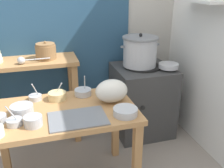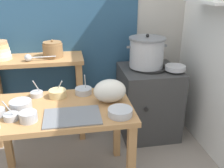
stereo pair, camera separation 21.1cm
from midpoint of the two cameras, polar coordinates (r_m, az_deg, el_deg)
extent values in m
cube|color=#B2ADA3|center=(2.82, -6.74, 15.60)|extent=(4.40, 0.10, 2.60)
cube|color=navy|center=(2.75, -12.12, 16.16)|extent=(1.90, 0.02, 2.10)
cube|color=silver|center=(2.48, 23.20, 16.65)|extent=(0.20, 0.56, 0.02)
cube|color=#B27F4C|center=(1.98, -8.55, -5.73)|extent=(1.10, 0.66, 0.04)
cube|color=#B27F4C|center=(2.01, 7.44, -17.40)|extent=(0.06, 0.06, 0.68)
cube|color=#B27F4C|center=(2.45, -20.27, -10.81)|extent=(0.06, 0.06, 0.68)
cube|color=#B27F4C|center=(2.45, 3.59, -9.23)|extent=(0.06, 0.06, 0.68)
cube|color=#B27F4C|center=(2.64, -14.77, 5.24)|extent=(0.96, 0.40, 0.04)
cube|color=#B27F4C|center=(2.66, -4.77, -4.38)|extent=(0.06, 0.06, 0.86)
cube|color=#B27F4C|center=(3.00, -21.94, -2.82)|extent=(0.06, 0.06, 0.86)
cube|color=#B27F4C|center=(2.93, -5.34, -1.79)|extent=(0.06, 0.06, 0.86)
cube|color=#383838|center=(2.85, 10.20, -3.89)|extent=(0.60, 0.60, 0.76)
cylinder|color=black|center=(2.70, 10.75, 3.55)|extent=(0.36, 0.36, 0.02)
cylinder|color=black|center=(2.53, 10.04, -5.68)|extent=(0.04, 0.02, 0.04)
cylinder|color=#B7BABF|center=(2.66, 10.03, 6.78)|extent=(0.35, 0.35, 0.29)
cylinder|color=slate|center=(2.63, 10.25, 10.00)|extent=(0.37, 0.37, 0.02)
sphere|color=black|center=(2.62, 10.29, 10.60)|extent=(0.04, 0.04, 0.04)
cube|color=slate|center=(2.59, 6.09, 8.18)|extent=(0.04, 0.02, 0.02)
cube|color=slate|center=(2.72, 13.98, 8.33)|extent=(0.04, 0.02, 0.02)
cylinder|color=olive|center=(2.61, -10.86, 7.36)|extent=(0.20, 0.20, 0.13)
cylinder|color=olive|center=(2.59, -10.98, 9.01)|extent=(0.18, 0.18, 0.02)
sphere|color=olive|center=(2.58, -11.02, 9.49)|extent=(0.02, 0.02, 0.02)
cylinder|color=beige|center=(2.68, -21.42, 5.54)|extent=(0.19, 0.19, 0.03)
cylinder|color=silver|center=(2.67, -21.54, 6.30)|extent=(0.18, 0.18, 0.04)
cylinder|color=beige|center=(2.67, -21.65, 7.06)|extent=(0.17, 0.17, 0.03)
cylinder|color=#E5C684|center=(2.66, -21.75, 7.79)|extent=(0.16, 0.16, 0.04)
sphere|color=#B7BABF|center=(2.52, -16.05, 5.63)|extent=(0.07, 0.07, 0.07)
cylinder|color=#B7BABF|center=(2.51, -12.69, 5.90)|extent=(0.23, 0.02, 0.01)
cube|color=slate|center=(1.82, -5.59, -7.32)|extent=(0.40, 0.28, 0.01)
ellipsoid|color=silver|center=(2.00, 2.53, -1.61)|extent=(0.26, 0.19, 0.18)
cylinder|color=#B7BABF|center=(2.66, 16.21, 3.48)|extent=(0.21, 0.21, 0.05)
cylinder|color=#B7BABF|center=(1.98, -16.92, -4.65)|extent=(0.16, 0.16, 0.07)
cylinder|color=brown|center=(1.97, -17.02, -3.90)|extent=(0.14, 0.14, 0.01)
cylinder|color=#B7BABF|center=(1.87, -18.64, -7.04)|extent=(0.11, 0.11, 0.04)
cylinder|color=#BFB28C|center=(1.86, -18.70, -6.62)|extent=(0.09, 0.09, 0.01)
cylinder|color=#B7BABF|center=(1.83, -18.91, -5.69)|extent=(0.09, 0.01, 0.15)
cylinder|color=#B7BABF|center=(1.83, 5.17, -6.38)|extent=(0.18, 0.18, 0.05)
cylinder|color=brown|center=(1.82, 5.19, -5.81)|extent=(0.15, 0.15, 0.01)
cylinder|color=#B7BABF|center=(1.81, -15.07, -7.16)|extent=(0.12, 0.12, 0.07)
cylinder|color=beige|center=(1.79, -15.16, -6.36)|extent=(0.10, 0.10, 0.01)
cylinder|color=#B7BABF|center=(2.16, -3.66, -1.61)|extent=(0.14, 0.14, 0.05)
cylinder|color=#337238|center=(2.15, -3.67, -1.13)|extent=(0.12, 0.12, 0.01)
cylinder|color=#B7BABF|center=(2.14, -3.23, 0.03)|extent=(0.02, 0.07, 0.18)
cylinder|color=#E5C684|center=(2.12, -9.34, -2.17)|extent=(0.14, 0.14, 0.06)
cylinder|color=#337238|center=(2.11, -9.38, -1.54)|extent=(0.12, 0.12, 0.01)
cylinder|color=#B7BABF|center=(2.12, -9.21, -0.99)|extent=(0.08, 0.04, 0.14)
cylinder|color=#B7BABF|center=(2.18, -13.88, -2.26)|extent=(0.10, 0.10, 0.04)
cylinder|color=maroon|center=(2.17, -13.92, -1.92)|extent=(0.09, 0.09, 0.01)
cylinder|color=#B7BABF|center=(2.15, -13.74, -0.86)|extent=(0.06, 0.08, 0.16)
camera|label=1|loc=(0.11, -87.14, 1.17)|focal=40.82mm
camera|label=2|loc=(0.11, 92.86, -1.17)|focal=40.82mm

